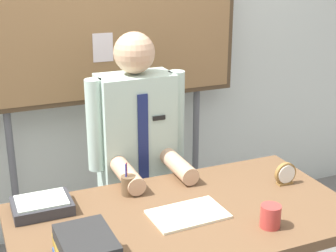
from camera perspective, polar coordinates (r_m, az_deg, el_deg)
name	(u,v)px	position (r m, az deg, el deg)	size (l,w,h in m)	color
back_wall	(98,33)	(3.25, -7.98, 10.53)	(6.40, 0.08, 2.70)	silver
desk	(185,231)	(2.29, 1.91, -11.97)	(1.52, 0.82, 0.74)	brown
person	(138,171)	(2.79, -3.51, -5.20)	(0.55, 0.56, 1.45)	#2D2D33
bulletin_board	(106,13)	(3.04, -7.06, 12.72)	(1.69, 0.09, 2.08)	#4C3823
open_notebook	(188,214)	(2.23, 2.30, -10.04)	(0.33, 0.21, 0.01)	#F4EFCC
desk_clock	(285,175)	(2.55, 13.28, -5.42)	(0.11, 0.04, 0.11)	olive
coffee_mug	(270,216)	(2.17, 11.64, -10.06)	(0.09, 0.09, 0.10)	#B23833
pen_holder	(129,185)	(2.39, -4.53, -6.75)	(0.07, 0.07, 0.16)	brown
paper_tray	(42,205)	(2.32, -14.21, -8.79)	(0.26, 0.20, 0.06)	#333338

